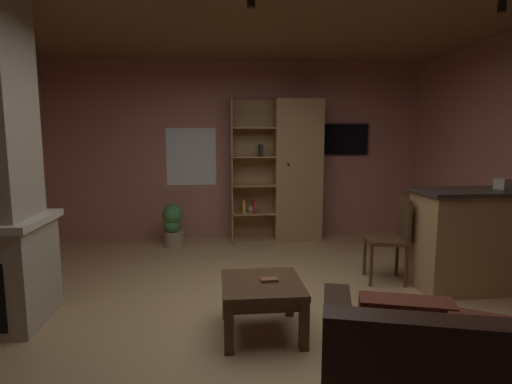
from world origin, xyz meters
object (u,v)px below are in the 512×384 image
(bookshelf_cabinet, at_px, (292,171))
(dining_chair, at_px, (393,234))
(wall_mounted_tv, at_px, (341,139))
(coffee_table, at_px, (262,292))
(table_book_0, at_px, (269,280))
(kitchen_bar_counter, at_px, (488,239))
(tissue_box, at_px, (502,184))
(potted_floor_plant, at_px, (173,224))

(bookshelf_cabinet, distance_m, dining_chair, 2.16)
(bookshelf_cabinet, relative_size, wall_mounted_tv, 2.45)
(coffee_table, relative_size, table_book_0, 4.93)
(wall_mounted_tv, bearing_deg, coffee_table, -116.88)
(wall_mounted_tv, bearing_deg, kitchen_bar_counter, -71.73)
(bookshelf_cabinet, xyz_separation_m, wall_mounted_tv, (0.82, 0.21, 0.48))
(bookshelf_cabinet, relative_size, table_book_0, 15.50)
(bookshelf_cabinet, bearing_deg, kitchen_bar_counter, -54.05)
(kitchen_bar_counter, height_order, table_book_0, kitchen_bar_counter)
(coffee_table, bearing_deg, wall_mounted_tv, 63.12)
(bookshelf_cabinet, height_order, coffee_table, bookshelf_cabinet)
(bookshelf_cabinet, distance_m, wall_mounted_tv, 0.97)
(tissue_box, height_order, table_book_0, tissue_box)
(table_book_0, distance_m, wall_mounted_tv, 3.73)
(potted_floor_plant, bearing_deg, kitchen_bar_counter, -30.37)
(wall_mounted_tv, bearing_deg, table_book_0, -116.12)
(tissue_box, distance_m, table_book_0, 2.70)
(table_book_0, bearing_deg, potted_floor_plant, 110.66)
(table_book_0, xyz_separation_m, dining_chair, (1.50, 1.03, 0.09))
(tissue_box, bearing_deg, kitchen_bar_counter, -169.67)
(dining_chair, height_order, potted_floor_plant, dining_chair)
(bookshelf_cabinet, bearing_deg, potted_floor_plant, -171.80)
(bookshelf_cabinet, height_order, dining_chair, bookshelf_cabinet)
(coffee_table, distance_m, table_book_0, 0.11)
(bookshelf_cabinet, xyz_separation_m, table_book_0, (-0.75, -2.99, -0.61))
(table_book_0, relative_size, wall_mounted_tv, 0.16)
(wall_mounted_tv, bearing_deg, potted_floor_plant, -169.83)
(dining_chair, relative_size, potted_floor_plant, 1.50)
(wall_mounted_tv, bearing_deg, bookshelf_cabinet, -165.65)
(coffee_table, bearing_deg, potted_floor_plant, 109.58)
(bookshelf_cabinet, height_order, wall_mounted_tv, bookshelf_cabinet)
(table_book_0, relative_size, dining_chair, 0.15)
(bookshelf_cabinet, bearing_deg, table_book_0, -104.02)
(coffee_table, bearing_deg, bookshelf_cabinet, 74.99)
(kitchen_bar_counter, distance_m, wall_mounted_tv, 2.79)
(kitchen_bar_counter, xyz_separation_m, wall_mounted_tv, (-0.81, 2.47, 1.01))
(dining_chair, distance_m, wall_mounted_tv, 2.39)
(table_book_0, distance_m, potted_floor_plant, 2.92)
(tissue_box, height_order, dining_chair, tissue_box)
(dining_chair, xyz_separation_m, potted_floor_plant, (-2.53, 1.70, -0.21))
(wall_mounted_tv, bearing_deg, tissue_box, -68.98)
(coffee_table, xyz_separation_m, wall_mounted_tv, (1.62, 3.20, 1.19))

